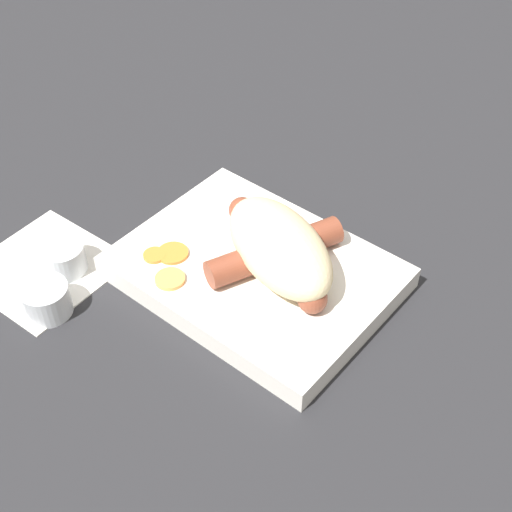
# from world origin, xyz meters

# --- Properties ---
(ground_plane) EXTENTS (3.00, 3.00, 0.00)m
(ground_plane) POSITION_xyz_m (0.00, 0.00, 0.00)
(ground_plane) COLOR #232326
(food_tray) EXTENTS (0.26, 0.19, 0.02)m
(food_tray) POSITION_xyz_m (0.00, 0.00, 0.01)
(food_tray) COLOR silver
(food_tray) RESTS_ON ground_plane
(bread_roll) EXTENTS (0.16, 0.13, 0.05)m
(bread_roll) POSITION_xyz_m (0.02, 0.01, 0.05)
(bread_roll) COLOR beige
(bread_roll) RESTS_ON food_tray
(sausage) EXTENTS (0.16, 0.14, 0.03)m
(sausage) POSITION_xyz_m (0.01, 0.01, 0.04)
(sausage) COLOR brown
(sausage) RESTS_ON food_tray
(pickled_veggies) EXTENTS (0.07, 0.07, 0.00)m
(pickled_veggies) POSITION_xyz_m (-0.06, -0.06, 0.03)
(pickled_veggies) COLOR orange
(pickled_veggies) RESTS_ON food_tray
(napkin) EXTENTS (0.13, 0.13, 0.00)m
(napkin) POSITION_xyz_m (-0.18, -0.12, 0.00)
(napkin) COLOR white
(napkin) RESTS_ON ground_plane
(condiment_cup_near) EXTENTS (0.05, 0.05, 0.03)m
(condiment_cup_near) POSITION_xyz_m (-0.16, -0.11, 0.01)
(condiment_cup_near) COLOR silver
(condiment_cup_near) RESTS_ON ground_plane
(condiment_cup_far) EXTENTS (0.05, 0.05, 0.03)m
(condiment_cup_far) POSITION_xyz_m (-0.13, -0.16, 0.01)
(condiment_cup_far) COLOR silver
(condiment_cup_far) RESTS_ON ground_plane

